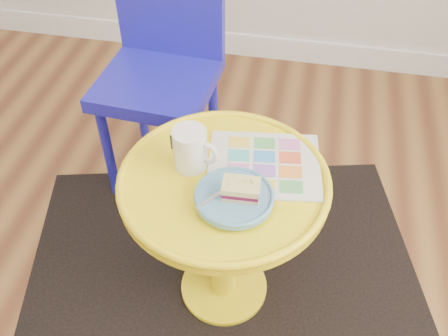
% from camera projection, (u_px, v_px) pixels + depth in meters
% --- Properties ---
extents(rug, '(1.53, 1.38, 0.01)m').
position_uv_depth(rug, '(224.00, 288.00, 1.65)').
color(rug, black).
rests_on(rug, ground).
extents(side_table, '(0.55, 0.55, 0.52)m').
position_uv_depth(side_table, '(224.00, 216.00, 1.38)').
color(side_table, yellow).
rests_on(side_table, ground).
extents(chair, '(0.41, 0.41, 0.87)m').
position_uv_depth(chair, '(163.00, 59.00, 1.73)').
color(chair, '#1E1BB4').
rests_on(chair, ground).
extents(newspaper, '(0.32, 0.29, 0.01)m').
position_uv_depth(newspaper, '(264.00, 164.00, 1.32)').
color(newspaper, silver).
rests_on(newspaper, side_table).
extents(mug, '(0.12, 0.09, 0.12)m').
position_uv_depth(mug, '(191.00, 148.00, 1.27)').
color(mug, white).
rests_on(mug, side_table).
extents(plate, '(0.19, 0.19, 0.02)m').
position_uv_depth(plate, '(234.00, 198.00, 1.21)').
color(plate, '#5893BA').
rests_on(plate, newspaper).
extents(cake_slice, '(0.09, 0.06, 0.04)m').
position_uv_depth(cake_slice, '(241.00, 189.00, 1.19)').
color(cake_slice, '#D3BC8C').
rests_on(cake_slice, plate).
extents(fork, '(0.10, 0.12, 0.00)m').
position_uv_depth(fork, '(221.00, 192.00, 1.21)').
color(fork, silver).
rests_on(fork, plate).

